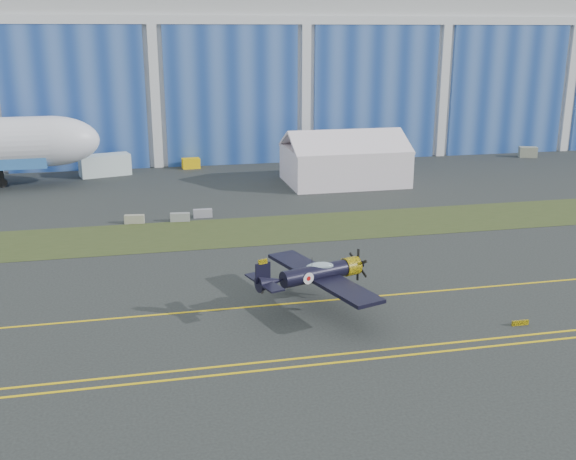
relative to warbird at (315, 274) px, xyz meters
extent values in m
plane|color=#2D3130|center=(-9.14, 6.30, -2.68)|extent=(260.00, 260.00, 0.00)
cube|color=#475128|center=(-9.14, 20.30, -2.66)|extent=(260.00, 10.00, 0.02)
cube|color=silver|center=(-9.14, 78.30, 12.32)|extent=(220.00, 45.00, 30.00)
cube|color=#204395|center=(-9.14, 55.50, 7.32)|extent=(220.00, 0.60, 20.00)
cube|color=silver|center=(-9.14, 55.45, 17.92)|extent=(220.00, 0.70, 1.20)
cube|color=yellow|center=(-9.14, 1.30, -2.67)|extent=(200.00, 0.20, 0.02)
cube|color=yellow|center=(-9.14, -8.20, -2.67)|extent=(80.00, 0.20, 0.02)
cube|color=yellow|center=(-9.14, -7.20, -2.67)|extent=(80.00, 0.20, 0.02)
cube|color=yellow|center=(12.86, -5.70, -2.51)|extent=(1.20, 0.15, 0.35)
cube|color=silver|center=(-16.53, 51.06, -1.24)|extent=(7.14, 4.30, 2.89)
cube|color=yellow|center=(-4.63, 53.62, -1.95)|extent=(2.62, 1.76, 1.46)
cube|color=gray|center=(47.91, 51.33, -1.87)|extent=(3.01, 2.21, 1.62)
cube|color=#9B9A83|center=(-12.62, 25.58, -2.23)|extent=(2.06, 0.85, 0.90)
cube|color=gray|center=(-7.97, 25.35, -2.23)|extent=(2.05, 0.80, 0.90)
cube|color=gray|center=(-5.51, 26.42, -2.23)|extent=(2.00, 0.61, 0.90)
camera|label=1|loc=(-11.39, -43.17, 16.42)|focal=42.00mm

